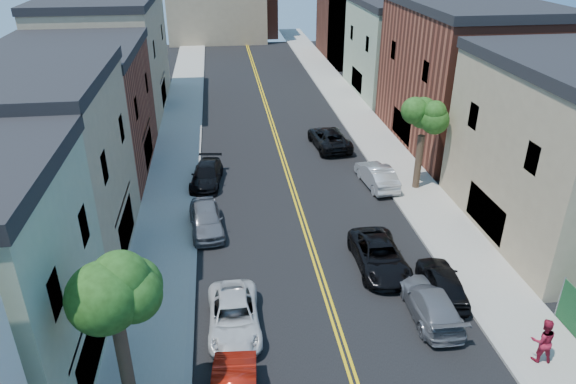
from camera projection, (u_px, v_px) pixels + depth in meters
name	position (u px, v px, depth m)	size (l,w,h in m)	color
sidewalk_left	(177.00, 143.00, 41.15)	(3.20, 100.00, 0.15)	gray
sidewalk_right	(373.00, 134.00, 43.01)	(3.20, 100.00, 0.15)	gray
curb_left	(199.00, 142.00, 41.35)	(0.30, 100.00, 0.15)	gray
curb_right	(352.00, 135.00, 42.81)	(0.30, 100.00, 0.15)	gray
bldg_left_tan_near	(21.00, 177.00, 25.16)	(9.00, 10.00, 9.00)	#998466
bldg_left_brick	(75.00, 115.00, 35.12)	(9.00, 12.00, 8.00)	brown
bldg_left_tan_far	(109.00, 58.00, 47.18)	(9.00, 16.00, 9.50)	#998466
bldg_right_tan	(576.00, 155.00, 27.58)	(9.00, 12.00, 9.00)	#998466
bldg_right_brick	(463.00, 78.00, 39.75)	(9.00, 14.00, 10.00)	brown
bldg_right_palegrn	(402.00, 50.00, 52.48)	(9.00, 12.00, 8.50)	gray
church	(383.00, 0.00, 64.76)	(16.20, 14.20, 22.60)	#4C2319
backdrop_center	(243.00, 2.00, 80.60)	(10.00, 8.00, 10.00)	brown
tree_left_mid	(107.00, 260.00, 15.21)	(5.20, 5.20, 9.29)	#3E2D1F
tree_right_far	(426.00, 103.00, 31.61)	(4.40, 4.40, 8.03)	#3E2D1F
white_pickup	(234.00, 316.00, 21.99)	(2.13, 4.63, 1.29)	silver
grey_car_left	(206.00, 219.00, 29.14)	(1.75, 4.36, 1.48)	slate
black_car_left	(207.00, 175.00, 34.56)	(1.85, 4.54, 1.32)	black
grey_car_right	(431.00, 303.00, 22.74)	(1.86, 4.56, 1.32)	slate
black_car_right	(442.00, 281.00, 24.06)	(1.65, 4.11, 1.40)	black
silver_car_right	(377.00, 175.00, 34.29)	(1.55, 4.45, 1.47)	#ADAFB5
dark_car_right_far	(329.00, 138.00, 40.37)	(2.44, 5.29, 1.47)	black
black_suv_lane	(379.00, 256.00, 25.97)	(2.28, 4.95, 1.38)	black
pedestrian_right	(543.00, 340.00, 20.06)	(0.93, 0.72, 1.91)	maroon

